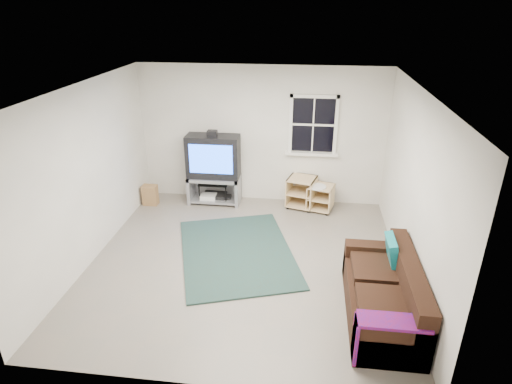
# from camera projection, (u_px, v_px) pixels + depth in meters

# --- Properties ---
(room) EXTENTS (4.60, 4.62, 4.60)m
(room) POSITION_uv_depth(u_px,v_px,m) (313.00, 129.00, 7.82)
(room) COLOR slate
(room) RESTS_ON ground
(tv_unit) EXTENTS (0.99, 0.49, 1.45)m
(tv_unit) POSITION_uv_depth(u_px,v_px,m) (214.00, 164.00, 8.09)
(tv_unit) COLOR gray
(tv_unit) RESTS_ON ground
(av_rack) EXTENTS (0.56, 0.41, 1.12)m
(av_rack) POSITION_uv_depth(u_px,v_px,m) (214.00, 178.00, 8.26)
(av_rack) COLOR black
(av_rack) RESTS_ON ground
(side_table_left) EXTENTS (0.61, 0.61, 0.59)m
(side_table_left) POSITION_uv_depth(u_px,v_px,m) (302.00, 191.00, 8.14)
(side_table_left) COLOR #D9BC86
(side_table_left) RESTS_ON ground
(side_table_right) EXTENTS (0.54, 0.54, 0.52)m
(side_table_right) POSITION_uv_depth(u_px,v_px,m) (321.00, 195.00, 8.00)
(side_table_right) COLOR #D9BC86
(side_table_right) RESTS_ON ground
(sofa) EXTENTS (0.81, 1.83, 0.84)m
(sofa) POSITION_uv_depth(u_px,v_px,m) (385.00, 296.00, 5.27)
(sofa) COLOR black
(sofa) RESTS_ON ground
(shag_rug) EXTENTS (2.30, 2.71, 0.03)m
(shag_rug) POSITION_uv_depth(u_px,v_px,m) (237.00, 252.00, 6.71)
(shag_rug) COLOR black
(shag_rug) RESTS_ON ground
(paper_bag) EXTENTS (0.28, 0.18, 0.40)m
(paper_bag) POSITION_uv_depth(u_px,v_px,m) (150.00, 195.00, 8.23)
(paper_bag) COLOR #A07947
(paper_bag) RESTS_ON ground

